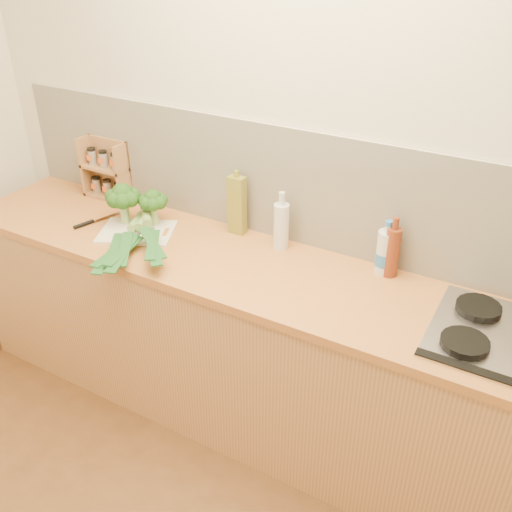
{
  "coord_description": "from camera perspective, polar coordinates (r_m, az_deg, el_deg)",
  "views": [
    {
      "loc": [
        1.01,
        -0.64,
        2.2
      ],
      "look_at": [
        0.02,
        1.1,
        1.02
      ],
      "focal_mm": 40.0,
      "sensor_mm": 36.0,
      "label": 1
    }
  ],
  "objects": [
    {
      "name": "room_shell",
      "position": [
        2.57,
        3.99,
        6.83
      ],
      "size": [
        3.5,
        3.5,
        3.5
      ],
      "color": "beige",
      "rests_on": "ground"
    },
    {
      "name": "water_bottle",
      "position": [
        2.45,
        12.76,
        0.25
      ],
      "size": [
        0.08,
        0.08,
        0.23
      ],
      "color": "silver",
      "rests_on": "counter"
    },
    {
      "name": "leek_mid",
      "position": [
        2.74,
        -11.68,
        2.71
      ],
      "size": [
        0.29,
        0.62,
        0.04
      ],
      "rotation": [
        0.0,
        0.0,
        0.39
      ],
      "color": "white",
      "rests_on": "chopping_board"
    },
    {
      "name": "amber_bottle",
      "position": [
        2.43,
        13.43,
        0.46
      ],
      "size": [
        0.06,
        0.06,
        0.27
      ],
      "color": "maroon",
      "rests_on": "counter"
    },
    {
      "name": "spice_rack",
      "position": [
        3.18,
        -14.64,
        8.1
      ],
      "size": [
        0.27,
        0.11,
        0.32
      ],
      "color": "#A87048",
      "rests_on": "counter"
    },
    {
      "name": "counter",
      "position": [
        2.73,
        0.73,
        -9.31
      ],
      "size": [
        3.2,
        0.62,
        0.9
      ],
      "color": "tan",
      "rests_on": "ground"
    },
    {
      "name": "broccoli_right",
      "position": [
        2.8,
        -10.27,
        5.43
      ],
      "size": [
        0.14,
        0.15,
        0.18
      ],
      "color": "#99B76B",
      "rests_on": "chopping_board"
    },
    {
      "name": "chefs_knife",
      "position": [
        2.95,
        -16.29,
        3.23
      ],
      "size": [
        0.1,
        0.26,
        0.02
      ],
      "rotation": [
        0.0,
        0.0,
        -0.29
      ],
      "color": "silver",
      "rests_on": "counter"
    },
    {
      "name": "chopping_board",
      "position": [
        2.81,
        -11.81,
        2.4
      ],
      "size": [
        0.42,
        0.37,
        0.01
      ],
      "primitive_type": "cube",
      "rotation": [
        0.0,
        0.0,
        0.41
      ],
      "color": "silver",
      "rests_on": "counter"
    },
    {
      "name": "broccoli_left",
      "position": [
        2.84,
        -13.18,
        5.77
      ],
      "size": [
        0.17,
        0.17,
        0.21
      ],
      "color": "#99B76B",
      "rests_on": "chopping_board"
    },
    {
      "name": "glass_bottle",
      "position": [
        2.58,
        2.53,
        3.1
      ],
      "size": [
        0.07,
        0.07,
        0.28
      ],
      "color": "silver",
      "rests_on": "counter"
    },
    {
      "name": "leek_back",
      "position": [
        2.71,
        -10.7,
        2.96
      ],
      "size": [
        0.46,
        0.47,
        0.04
      ],
      "rotation": [
        0.0,
        0.0,
        0.78
      ],
      "color": "white",
      "rests_on": "chopping_board"
    },
    {
      "name": "oil_tin",
      "position": [
        2.69,
        -1.91,
        5.13
      ],
      "size": [
        0.08,
        0.05,
        0.32
      ],
      "color": "olive",
      "rests_on": "counter"
    },
    {
      "name": "leek_front",
      "position": [
        2.78,
        -12.39,
        2.69
      ],
      "size": [
        0.28,
        0.65,
        0.04
      ],
      "rotation": [
        0.0,
        0.0,
        0.35
      ],
      "color": "white",
      "rests_on": "chopping_board"
    }
  ]
}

